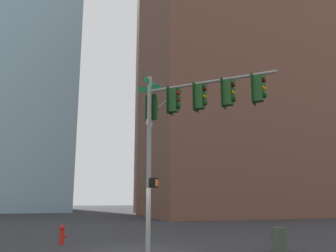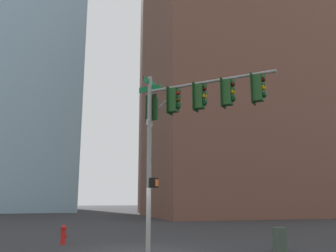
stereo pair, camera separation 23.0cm
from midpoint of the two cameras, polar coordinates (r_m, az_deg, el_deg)
ground_plane at (r=14.82m, az=-4.62°, el=-19.60°), size 200.00×200.00×0.00m
signal_pole_assembly at (r=14.43m, az=2.68°, el=2.13°), size 4.28×4.34×7.32m
fire_hydrant at (r=17.72m, az=-17.08°, el=-16.30°), size 0.34×0.26×0.87m
litter_bin at (r=15.32m, az=17.05°, el=-17.10°), size 0.56×0.56×0.95m
building_brick_nearside at (r=48.21m, az=11.03°, el=10.00°), size 23.50×14.62×39.32m
building_brick_midblock at (r=53.77m, az=7.28°, el=8.93°), size 20.24×16.13×41.72m
building_brick_farside at (r=63.58m, az=16.15°, el=5.88°), size 17.25×17.65×41.38m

